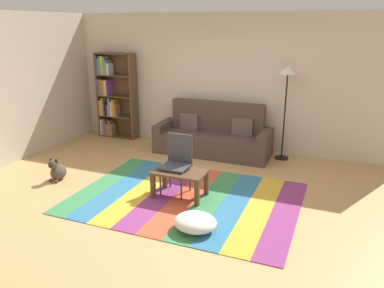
{
  "coord_description": "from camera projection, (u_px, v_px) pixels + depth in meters",
  "views": [
    {
      "loc": [
        2.22,
        -4.8,
        2.48
      ],
      "look_at": [
        0.06,
        0.51,
        0.65
      ],
      "focal_mm": 35.38,
      "sensor_mm": 36.0,
      "label": 1
    }
  ],
  "objects": [
    {
      "name": "coffee_table",
      "position": [
        180.0,
        176.0,
        5.58
      ],
      "size": [
        0.78,
        0.47,
        0.4
      ],
      "color": "#513826",
      "rests_on": "rug"
    },
    {
      "name": "left_wall",
      "position": [
        30.0,
        85.0,
        7.25
      ],
      "size": [
        0.1,
        5.5,
        2.7
      ],
      "primitive_type": "cube",
      "color": "beige",
      "rests_on": "ground_plane"
    },
    {
      "name": "standing_lamp",
      "position": [
        287.0,
        82.0,
        6.84
      ],
      "size": [
        0.32,
        0.32,
        1.75
      ],
      "color": "black",
      "rests_on": "ground_plane"
    },
    {
      "name": "bookshelf",
      "position": [
        112.0,
        96.0,
        8.47
      ],
      "size": [
        0.9,
        0.28,
        1.88
      ],
      "color": "brown",
      "rests_on": "ground_plane"
    },
    {
      "name": "pouf",
      "position": [
        195.0,
        222.0,
        4.71
      ],
      "size": [
        0.54,
        0.48,
        0.21
      ],
      "primitive_type": "ellipsoid",
      "color": "white",
      "rests_on": "rug"
    },
    {
      "name": "ground_plane",
      "position": [
        176.0,
        193.0,
        5.78
      ],
      "size": [
        14.0,
        14.0,
        0.0
      ],
      "primitive_type": "plane",
      "color": "tan"
    },
    {
      "name": "dog",
      "position": [
        57.0,
        171.0,
        6.23
      ],
      "size": [
        0.22,
        0.35,
        0.4
      ],
      "color": "#473D33",
      "rests_on": "ground_plane"
    },
    {
      "name": "back_wall",
      "position": [
        227.0,
        82.0,
        7.62
      ],
      "size": [
        6.8,
        0.1,
        2.7
      ],
      "primitive_type": "cube",
      "color": "beige",
      "rests_on": "ground_plane"
    },
    {
      "name": "rug",
      "position": [
        186.0,
        198.0,
        5.63
      ],
      "size": [
        3.25,
        2.39,
        0.01
      ],
      "color": "#387F4C",
      "rests_on": "ground_plane"
    },
    {
      "name": "tv_remote",
      "position": [
        186.0,
        170.0,
        5.54
      ],
      "size": [
        0.05,
        0.15,
        0.02
      ],
      "primitive_type": "cube",
      "rotation": [
        0.0,
        0.0,
        -0.06
      ],
      "color": "black",
      "rests_on": "coffee_table"
    },
    {
      "name": "folding_chair",
      "position": [
        178.0,
        159.0,
        5.7
      ],
      "size": [
        0.4,
        0.4,
        0.9
      ],
      "rotation": [
        0.0,
        0.0,
        -0.54
      ],
      "color": "#38383D",
      "rests_on": "ground_plane"
    },
    {
      "name": "couch",
      "position": [
        213.0,
        137.0,
        7.5
      ],
      "size": [
        2.26,
        0.8,
        1.0
      ],
      "color": "#4C3833",
      "rests_on": "ground_plane"
    }
  ]
}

